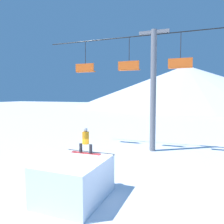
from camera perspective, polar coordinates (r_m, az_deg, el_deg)
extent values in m
plane|color=white|center=(10.47, -5.99, -21.85)|extent=(220.00, 220.00, 0.00)
cone|color=silver|center=(93.40, 18.64, 6.48)|extent=(87.06, 87.06, 16.30)
cube|color=white|center=(10.29, -9.72, -17.01)|extent=(2.58, 3.20, 1.76)
cube|color=silver|center=(11.32, -5.68, -10.44)|extent=(2.58, 0.10, 0.06)
cube|color=#B22D2D|center=(11.02, -6.87, -10.62)|extent=(1.58, 0.26, 0.03)
cylinder|color=black|center=(11.09, -8.16, -9.27)|extent=(0.15, 0.15, 0.45)
cylinder|color=black|center=(10.84, -5.58, -9.57)|extent=(0.15, 0.15, 0.45)
cylinder|color=orange|center=(10.85, -6.91, -6.73)|extent=(0.34, 0.34, 0.60)
sphere|color=#B2B2B7|center=(10.78, -6.93, -4.62)|extent=(0.21, 0.21, 0.21)
cylinder|color=slate|center=(18.10, 10.71, 5.30)|extent=(0.48, 0.48, 9.81)
cube|color=slate|center=(18.76, 10.94, 19.82)|extent=(2.40, 0.24, 0.24)
cylinder|color=black|center=(18.71, 10.93, 19.23)|extent=(19.34, 0.08, 0.08)
cylinder|color=#28282D|center=(20.44, -6.95, 14.16)|extent=(0.06, 0.06, 2.69)
cube|color=#E05619|center=(20.26, -6.91, 10.41)|extent=(1.80, 0.44, 0.08)
cube|color=#E05619|center=(20.14, -7.17, 11.44)|extent=(1.80, 0.08, 0.70)
cylinder|color=#28282D|center=(18.89, 4.51, 14.98)|extent=(0.06, 0.06, 2.69)
cube|color=#E05619|center=(18.70, 4.48, 10.92)|extent=(1.80, 0.44, 0.08)
cube|color=#E05619|center=(18.57, 4.32, 12.06)|extent=(1.80, 0.08, 0.70)
cylinder|color=#28282D|center=(18.16, 17.49, 15.21)|extent=(0.06, 0.06, 2.69)
cube|color=#E05619|center=(17.96, 17.38, 10.99)|extent=(1.80, 0.44, 0.08)
cube|color=#E05619|center=(17.82, 17.37, 12.18)|extent=(1.80, 0.08, 0.70)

